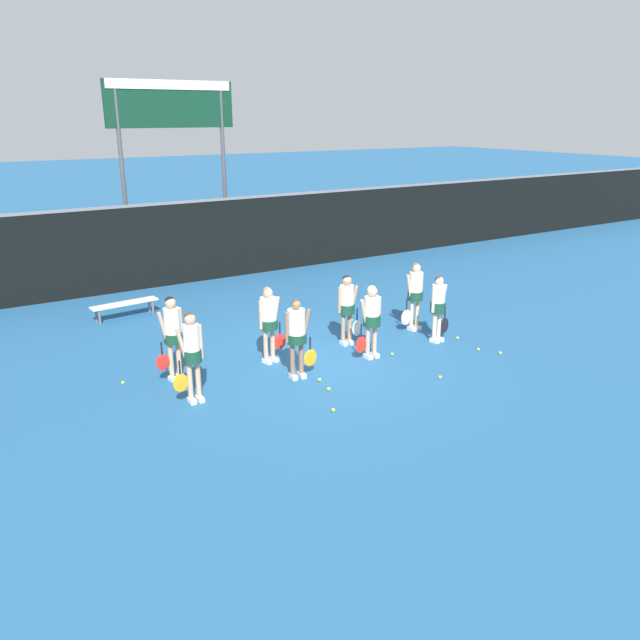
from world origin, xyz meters
The scene contains 23 objects.
ground_plane centered at (0.00, 0.00, 0.00)m, with size 140.00×140.00×0.00m, color #235684.
fence_windscreen centered at (0.00, 7.96, 1.33)m, with size 60.00×0.08×2.64m.
scoreboard centered at (0.27, 9.74, 4.98)m, with size 4.28×0.15×6.27m.
bench_courtside centered at (-2.91, 5.32, 0.37)m, with size 1.82×0.54×0.43m.
player_0 centered at (-3.19, -0.55, 1.05)m, with size 0.63×0.34×1.79m.
player_1 centered at (-0.95, -0.59, 1.00)m, with size 0.70×0.41×1.69m.
player_2 centered at (1.02, -0.48, 1.00)m, with size 0.67×0.39×1.67m.
player_3 centered at (2.98, -0.46, 0.95)m, with size 0.64×0.36×1.63m.
player_4 centered at (-3.15, 0.64, 1.07)m, with size 0.64×0.37×1.78m.
player_5 centered at (-1.04, 0.48, 1.02)m, with size 0.68×0.40×1.72m.
player_6 centered at (1.04, 0.53, 1.00)m, with size 0.64×0.37×1.69m.
player_7 centered at (3.08, 0.49, 1.03)m, with size 0.68×0.38×1.73m.
tennis_ball_0 centered at (3.52, -0.64, 0.04)m, with size 0.07×0.07×0.07m, color #CCE033.
tennis_ball_1 centered at (-3.07, 1.61, 0.03)m, with size 0.07×0.07×0.07m, color #CCE033.
tennis_ball_2 centered at (-0.75, -1.49, 0.04)m, with size 0.07×0.07×0.07m, color #CCE033.
tennis_ball_3 centered at (1.54, -2.21, 0.03)m, with size 0.07×0.07×0.07m, color #CCE033.
tennis_ball_4 centered at (-4.15, 0.98, 0.03)m, with size 0.07×0.07×0.07m, color #CCE033.
tennis_ball_5 centered at (1.50, -0.65, 0.03)m, with size 0.06×0.06×0.06m, color #CCE033.
tennis_ball_6 centered at (2.11, 1.86, 0.04)m, with size 0.07×0.07×0.07m, color #CCE033.
tennis_ball_7 centered at (3.39, -1.46, 0.03)m, with size 0.07×0.07×0.07m, color #CCE033.
tennis_ball_8 centered at (3.65, -1.90, 0.04)m, with size 0.07×0.07×0.07m, color #CCE033.
tennis_ball_9 centered at (-1.17, -2.31, 0.04)m, with size 0.07×0.07×0.07m, color #CCE033.
tennis_ball_10 centered at (-0.66, -1.01, 0.04)m, with size 0.07×0.07×0.07m, color #CCE033.
Camera 1 is at (-6.84, -11.03, 5.24)m, focal length 35.00 mm.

